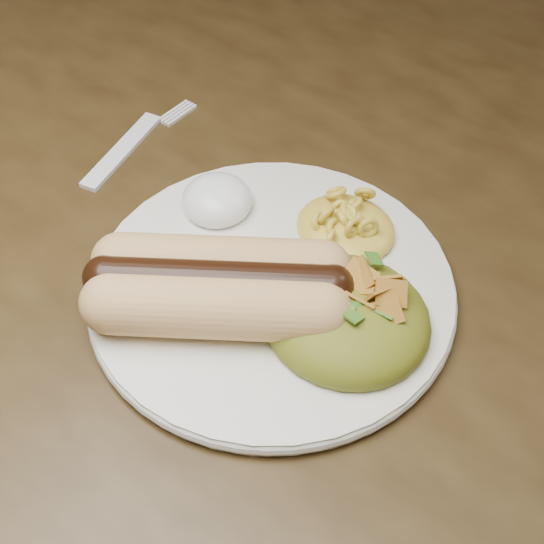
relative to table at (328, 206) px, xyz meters
The scene contains 8 objects.
floor 0.66m from the table, ahead, with size 4.00×4.00×0.00m, color #30230F.
table is the anchor object (origin of this frame).
plate 0.22m from the table, 66.84° to the right, with size 0.25×0.25×0.01m, color white.
hotdog 0.26m from the table, 73.84° to the right, with size 0.13×0.14×0.04m.
mac_and_cheese 0.18m from the table, 50.92° to the right, with size 0.07×0.07×0.03m, color yellow.
sour_cream 0.19m from the table, 90.35° to the right, with size 0.05×0.05×0.03m, color white.
taco_salad 0.25m from the table, 52.24° to the right, with size 0.11×0.10×0.05m.
fork 0.20m from the table, 130.00° to the right, with size 0.02×0.13×0.00m, color white.
Camera 1 is at (0.28, -0.43, 1.15)m, focal length 50.00 mm.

